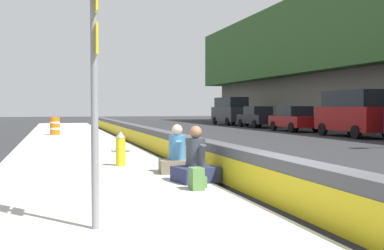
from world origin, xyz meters
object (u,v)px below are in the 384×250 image
seated_person_foreground (196,164)px  parked_car_midline (294,119)px  construction_barrel (55,126)px  parked_car_fourth (354,112)px  parked_car_farther (231,110)px  backpack (197,179)px  route_sign_post (95,57)px  seated_person_middle (177,158)px  fire_hydrant (121,148)px  parked_car_far (257,117)px

seated_person_foreground → parked_car_midline: parked_car_midline is taller
construction_barrel → parked_car_fourth: bearing=-105.7°
parked_car_midline → parked_car_farther: parked_car_farther is taller
backpack → parked_car_fourth: (14.24, -13.31, 1.02)m
route_sign_post → seated_person_foreground: 4.24m
seated_person_foreground → backpack: size_ratio=2.80×
seated_person_middle → parked_car_farther: (30.63, -12.99, 0.87)m
route_sign_post → parked_car_fourth: (16.52, -15.29, -0.88)m
fire_hydrant → seated_person_middle: bearing=-147.4°
parked_car_far → backpack: bearing=153.9°
parked_car_midline → parked_car_farther: size_ratio=0.89×
route_sign_post → parked_car_farther: size_ratio=0.70×
route_sign_post → seated_person_foreground: route_sign_post is taller
seated_person_foreground → parked_car_midline: bearing=-33.1°
fire_hydrant → parked_car_far: (23.23, -14.18, 0.27)m
fire_hydrant → parked_car_farther: 32.21m
backpack → construction_barrel: construction_barrel is taller
fire_hydrant → parked_car_farther: parked_car_farther is taller
route_sign_post → parked_car_far: route_sign_post is taller
fire_hydrant → seated_person_foreground: (-3.02, -1.09, -0.10)m
route_sign_post → parked_car_farther: bearing=-23.3°
route_sign_post → parked_car_far: bearing=-27.5°
seated_person_middle → fire_hydrant: bearing=32.6°
seated_person_foreground → backpack: seated_person_foreground is taller
seated_person_foreground → parked_car_midline: (19.71, -12.86, 0.37)m
backpack → parked_car_far: size_ratio=0.09×
seated_person_middle → construction_barrel: 16.63m
seated_person_middle → parked_car_far: parked_car_far is taller
fire_hydrant → construction_barrel: 14.84m
fire_hydrant → parked_car_midline: 21.75m
parked_car_fourth → parked_car_midline: (6.35, 0.21, -0.49)m
seated_person_foreground → parked_car_fourth: (13.36, -13.07, 0.86)m
fire_hydrant → backpack: bearing=-167.7°
seated_person_foreground → seated_person_middle: 1.36m
construction_barrel → fire_hydrant: bearing=-173.8°
fire_hydrant → parked_car_far: parked_car_far is taller
construction_barrel → parked_car_farther: (14.22, -15.66, 0.73)m
parked_car_midline → seated_person_foreground: bearing=146.9°
route_sign_post → parked_car_fourth: route_sign_post is taller
parked_car_fourth → parked_car_far: parked_car_fourth is taller
route_sign_post → construction_barrel: (20.94, 0.48, -1.61)m
backpack → parked_car_fourth: size_ratio=0.08×
fire_hydrant → route_sign_post: bearing=169.7°
fire_hydrant → parked_car_far: bearing=-31.4°
backpack → parked_car_farther: 35.45m
fire_hydrant → backpack: (-3.91, -0.86, -0.25)m
seated_person_foreground → construction_barrel: (17.78, 2.71, 0.13)m
fire_hydrant → backpack: 4.01m
backpack → seated_person_middle: bearing=-5.3°
construction_barrel → parked_car_farther: bearing=-47.8°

